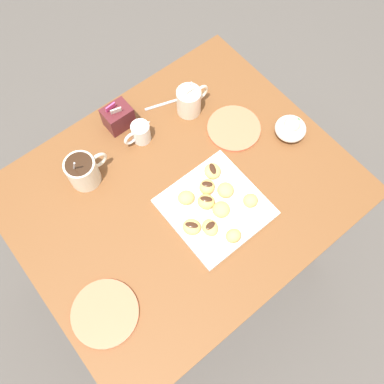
% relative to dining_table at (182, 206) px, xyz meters
% --- Properties ---
extents(ground_plane, '(8.00, 8.00, 0.00)m').
position_rel_dining_table_xyz_m(ground_plane, '(0.00, 0.00, -0.61)').
color(ground_plane, '#514C47').
extents(dining_table, '(1.02, 0.84, 0.74)m').
position_rel_dining_table_xyz_m(dining_table, '(0.00, 0.00, 0.00)').
color(dining_table, brown).
rests_on(dining_table, ground_plane).
extents(pastry_plate_square, '(0.28, 0.28, 0.02)m').
position_rel_dining_table_xyz_m(pastry_plate_square, '(0.04, -0.11, 0.14)').
color(pastry_plate_square, white).
rests_on(pastry_plate_square, dining_table).
extents(coffee_mug_cream_left, '(0.14, 0.09, 0.15)m').
position_rel_dining_table_xyz_m(coffee_mug_cream_left, '(-0.21, 0.22, 0.19)').
color(coffee_mug_cream_left, silver).
rests_on(coffee_mug_cream_left, dining_table).
extents(coffee_mug_cream_right, '(0.12, 0.08, 0.15)m').
position_rel_dining_table_xyz_m(coffee_mug_cream_right, '(0.21, 0.22, 0.19)').
color(coffee_mug_cream_right, silver).
rests_on(coffee_mug_cream_right, dining_table).
extents(cream_pitcher_white, '(0.10, 0.06, 0.07)m').
position_rel_dining_table_xyz_m(cream_pitcher_white, '(0.02, 0.23, 0.17)').
color(cream_pitcher_white, white).
rests_on(cream_pitcher_white, dining_table).
extents(sugar_caddy, '(0.09, 0.07, 0.11)m').
position_rel_dining_table_xyz_m(sugar_caddy, '(-0.01, 0.32, 0.17)').
color(sugar_caddy, '#561E23').
rests_on(sugar_caddy, dining_table).
extents(ice_cream_bowl, '(0.10, 0.10, 0.08)m').
position_rel_dining_table_xyz_m(ice_cream_bowl, '(0.41, -0.06, 0.17)').
color(ice_cream_bowl, white).
rests_on(ice_cream_bowl, dining_table).
extents(saucer_coral_left, '(0.19, 0.19, 0.01)m').
position_rel_dining_table_xyz_m(saucer_coral_left, '(-0.39, -0.16, 0.14)').
color(saucer_coral_left, '#E5704C').
rests_on(saucer_coral_left, dining_table).
extents(saucer_coral_right, '(0.18, 0.18, 0.01)m').
position_rel_dining_table_xyz_m(saucer_coral_right, '(0.28, 0.06, 0.14)').
color(saucer_coral_right, '#E5704C').
rests_on(saucer_coral_right, dining_table).
extents(loose_spoon_near_saucer, '(0.16, 0.06, 0.01)m').
position_rel_dining_table_xyz_m(loose_spoon_near_saucer, '(0.19, 0.28, 0.14)').
color(loose_spoon_near_saucer, silver).
rests_on(loose_spoon_near_saucer, dining_table).
extents(beignet_0, '(0.07, 0.08, 0.03)m').
position_rel_dining_table_xyz_m(beignet_0, '(0.11, -0.02, 0.16)').
color(beignet_0, '#E5B260').
rests_on(beignet_0, pastry_plate_square).
extents(chocolate_drizzle_0, '(0.03, 0.04, 0.00)m').
position_rel_dining_table_xyz_m(chocolate_drizzle_0, '(0.11, -0.02, 0.18)').
color(chocolate_drizzle_0, '#381E11').
rests_on(chocolate_drizzle_0, beignet_0).
extents(beignet_1, '(0.07, 0.06, 0.03)m').
position_rel_dining_table_xyz_m(beignet_1, '(-0.01, -0.04, 0.17)').
color(beignet_1, '#E5B260').
rests_on(beignet_1, pastry_plate_square).
extents(beignet_2, '(0.07, 0.07, 0.04)m').
position_rel_dining_table_xyz_m(beignet_2, '(0.03, -0.09, 0.17)').
color(beignet_2, '#E5B260').
rests_on(beignet_2, pastry_plate_square).
extents(chocolate_drizzle_2, '(0.04, 0.04, 0.00)m').
position_rel_dining_table_xyz_m(chocolate_drizzle_2, '(0.03, -0.09, 0.19)').
color(chocolate_drizzle_2, '#381E11').
rests_on(chocolate_drizzle_2, beignet_2).
extents(beignet_3, '(0.06, 0.06, 0.03)m').
position_rel_dining_table_xyz_m(beignet_3, '(-0.02, -0.16, 0.17)').
color(beignet_3, '#E5B260').
rests_on(beignet_3, pastry_plate_square).
extents(chocolate_drizzle_3, '(0.03, 0.02, 0.00)m').
position_rel_dining_table_xyz_m(chocolate_drizzle_3, '(-0.02, -0.16, 0.18)').
color(chocolate_drizzle_3, '#381E11').
rests_on(chocolate_drizzle_3, beignet_3).
extents(beignet_4, '(0.07, 0.07, 0.03)m').
position_rel_dining_table_xyz_m(beignet_4, '(0.10, -0.10, 0.17)').
color(beignet_4, '#E5B260').
rests_on(beignet_4, pastry_plate_square).
extents(beignet_5, '(0.07, 0.07, 0.03)m').
position_rel_dining_table_xyz_m(beignet_5, '(-0.06, -0.12, 0.17)').
color(beignet_5, '#E5B260').
rests_on(beignet_5, pastry_plate_square).
extents(chocolate_drizzle_5, '(0.04, 0.04, 0.00)m').
position_rel_dining_table_xyz_m(chocolate_drizzle_5, '(-0.06, -0.12, 0.18)').
color(chocolate_drizzle_5, '#381E11').
rests_on(chocolate_drizzle_5, beignet_5).
extents(beignet_6, '(0.07, 0.07, 0.04)m').
position_rel_dining_table_xyz_m(beignet_6, '(0.06, -0.05, 0.17)').
color(beignet_6, '#E5B260').
rests_on(beignet_6, pastry_plate_square).
extents(chocolate_drizzle_6, '(0.04, 0.04, 0.00)m').
position_rel_dining_table_xyz_m(chocolate_drizzle_6, '(0.06, -0.05, 0.19)').
color(chocolate_drizzle_6, '#381E11').
rests_on(chocolate_drizzle_6, beignet_6).
extents(beignet_7, '(0.06, 0.05, 0.04)m').
position_rel_dining_table_xyz_m(beignet_7, '(0.13, -0.17, 0.17)').
color(beignet_7, '#E5B260').
rests_on(beignet_7, pastry_plate_square).
extents(beignet_8, '(0.05, 0.05, 0.04)m').
position_rel_dining_table_xyz_m(beignet_8, '(0.02, -0.22, 0.17)').
color(beignet_8, '#E5B260').
rests_on(beignet_8, pastry_plate_square).
extents(beignet_9, '(0.06, 0.06, 0.03)m').
position_rel_dining_table_xyz_m(beignet_9, '(0.05, -0.14, 0.17)').
color(beignet_9, '#E5B260').
rests_on(beignet_9, pastry_plate_square).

